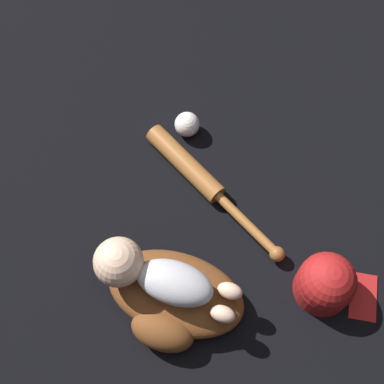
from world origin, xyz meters
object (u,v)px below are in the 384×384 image
at_px(baseball_bat, 198,176).
at_px(baseball, 187,124).
at_px(baseball_cap, 327,283).
at_px(baby_figure, 150,274).
at_px(baseball_glove, 173,299).

height_order(baseball_bat, baseball, baseball).
bearing_deg(baseball_bat, baseball, -81.70).
bearing_deg(baseball_bat, baseball_cap, 132.60).
xyz_separation_m(baby_figure, baseball, (-0.10, -0.47, -0.10)).
height_order(baseball_glove, baseball, baseball_glove).
height_order(baby_figure, baseball_bat, baby_figure).
bearing_deg(baby_figure, baseball_cap, 177.76).
relative_size(baseball_glove, baseball_cap, 1.78).
bearing_deg(baseball_cap, baseball_glove, 3.14).
relative_size(baseball_bat, baseball, 5.81).
bearing_deg(baseball_cap, baby_figure, -2.24).
height_order(baby_figure, baseball_cap, baby_figure).
bearing_deg(baseball, baby_figure, 77.68).
bearing_deg(baseball_glove, baseball_bat, -102.56).
distance_m(baseball_glove, baseball_cap, 0.37).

